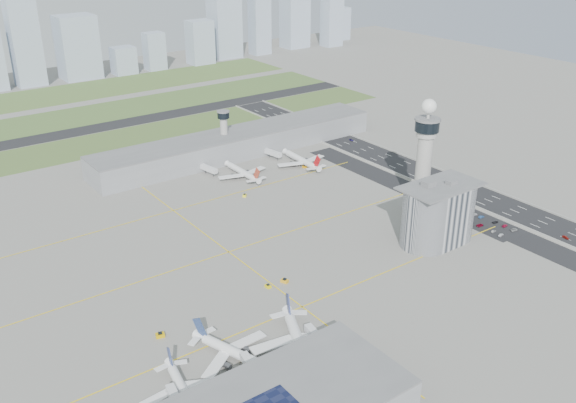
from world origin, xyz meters
TOP-DOWN VIEW (x-y plane):
  - ground at (0.00, 0.00)m, footprint 1000.00×1000.00m
  - grass_strip_0 at (-20.00, 225.00)m, footprint 480.00×50.00m
  - grass_strip_1 at (-20.00, 300.00)m, footprint 480.00×60.00m
  - grass_strip_2 at (-20.00, 380.00)m, footprint 480.00×70.00m
  - runway at (-20.00, 262.00)m, footprint 480.00×22.00m
  - highway at (115.00, 0.00)m, footprint 28.00×500.00m
  - barrier_left at (101.00, 0.00)m, footprint 0.60×500.00m
  - barrier_right at (129.00, 0.00)m, footprint 0.60×500.00m
  - landside_road at (90.00, -10.00)m, footprint 18.00×260.00m
  - parking_lot at (88.00, -22.00)m, footprint 20.00×44.00m
  - taxiway_line_h_0 at (-40.00, -30.00)m, footprint 260.00×0.60m
  - taxiway_line_h_1 at (-40.00, 30.00)m, footprint 260.00×0.60m
  - taxiway_line_h_2 at (-40.00, 90.00)m, footprint 260.00×0.60m
  - taxiway_line_v at (-40.00, 30.00)m, footprint 0.60×260.00m
  - control_tower at (72.00, 8.00)m, footprint 14.00×14.00m
  - secondary_tower at (30.00, 150.00)m, footprint 8.60×8.60m
  - admin_building at (51.99, -22.00)m, footprint 42.00×24.00m
  - terminal_pier at (40.00, 148.00)m, footprint 210.00×32.00m
  - airplane_near_a at (-107.02, -50.33)m, footprint 35.99×40.25m
  - airplane_near_b at (-81.69, -43.33)m, footprint 44.99×48.80m
  - airplane_near_c at (-58.97, -52.84)m, footprint 53.18×56.55m
  - airplane_far_a at (18.83, 110.48)m, footprint 34.55×40.46m
  - airplane_far_b at (61.92, 105.37)m, footprint 38.41×44.39m
  - jet_bridge_near_1 at (-83.00, -61.00)m, footprint 5.39×14.31m
  - jet_bridge_near_2 at (-53.00, -61.00)m, footprint 5.39×14.31m
  - jet_bridge_far_0 at (2.00, 132.00)m, footprint 5.39×14.31m
  - jet_bridge_far_1 at (52.00, 132.00)m, footprint 5.39×14.31m
  - tug_0 at (-98.16, -13.61)m, footprint 3.93×3.19m
  - tug_1 at (-79.07, -45.34)m, footprint 3.30×2.67m
  - tug_2 at (-42.89, -8.55)m, footprint 2.04×2.87m
  - tug_3 at (-34.33, -9.41)m, footprint 3.39×3.94m
  - tug_4 at (3.10, 82.84)m, footprint 3.42×3.49m
  - tug_5 at (60.42, 98.91)m, footprint 2.98×3.51m
  - car_lot_0 at (83.39, -38.46)m, footprint 3.95×2.04m
  - car_lot_1 at (83.78, -33.52)m, footprint 3.45×1.52m
  - car_lot_2 at (83.76, -24.75)m, footprint 4.44×2.12m
  - car_lot_3 at (82.43, -18.67)m, footprint 4.60×2.06m
  - car_lot_4 at (83.83, -12.14)m, footprint 3.56×1.79m
  - car_lot_5 at (82.63, -2.63)m, footprint 3.93×1.70m
  - car_lot_6 at (93.98, -38.89)m, footprint 4.54×2.46m
  - car_lot_7 at (94.04, -32.92)m, footprint 4.34×2.35m
  - car_lot_8 at (93.48, -27.22)m, footprint 3.81×1.57m
  - car_lot_9 at (92.77, -18.52)m, footprint 3.85×1.46m
  - car_lot_10 at (91.84, -13.92)m, footprint 4.72×2.72m
  - car_lot_11 at (92.27, -4.20)m, footprint 4.14×2.18m
  - car_hw_0 at (107.92, -59.97)m, footprint 2.15×4.02m
  - car_hw_1 at (114.30, 37.55)m, footprint 1.55×3.56m
  - car_hw_2 at (121.61, 122.40)m, footprint 2.43×4.15m
  - car_hw_4 at (108.15, 181.38)m, footprint 1.45×3.58m
  - skyline_bldg_8 at (-19.42, 431.56)m, footprint 26.33×21.06m
  - skyline_bldg_9 at (30.27, 432.32)m, footprint 36.96×29.57m
  - skyline_bldg_10 at (73.27, 423.68)m, footprint 23.01×18.41m
  - skyline_bldg_11 at (108.28, 423.34)m, footprint 20.22×16.18m
  - skyline_bldg_12 at (162.17, 421.29)m, footprint 26.14×20.92m
  - skyline_bldg_13 at (201.27, 433.27)m, footprint 32.26×25.81m
  - skyline_bldg_14 at (244.74, 426.38)m, footprint 21.59×17.28m
  - skyline_bldg_15 at (302.83, 435.54)m, footprint 30.25×24.20m
  - skyline_bldg_16 at (345.49, 415.96)m, footprint 23.04×18.43m
  - skyline_bldg_17 at (382.05, 443.29)m, footprint 22.64×18.11m

SIDE VIEW (x-z plane):
  - ground at x=0.00m, z-range 0.00..0.00m
  - taxiway_line_h_0 at x=-40.00m, z-range 0.00..0.01m
  - taxiway_line_h_1 at x=-40.00m, z-range 0.00..0.01m
  - taxiway_line_h_2 at x=-40.00m, z-range 0.00..0.01m
  - taxiway_line_v at x=-40.00m, z-range 0.00..0.01m
  - grass_strip_0 at x=-20.00m, z-range 0.00..0.08m
  - grass_strip_1 at x=-20.00m, z-range 0.00..0.08m
  - grass_strip_2 at x=-20.00m, z-range 0.00..0.08m
  - landside_road at x=90.00m, z-range 0.00..0.08m
  - highway at x=115.00m, z-range 0.00..0.10m
  - parking_lot at x=88.00m, z-range 0.00..0.10m
  - runway at x=-20.00m, z-range 0.01..0.11m
  - car_hw_2 at x=121.61m, z-range 0.00..1.08m
  - car_lot_1 at x=83.78m, z-range 0.00..1.10m
  - car_hw_1 at x=114.30m, z-range 0.00..1.14m
  - car_lot_11 at x=92.27m, z-range 0.00..1.14m
  - car_lot_4 at x=83.83m, z-range 0.00..1.16m
  - car_lot_7 at x=94.04m, z-range 0.00..1.19m
  - barrier_left at x=101.00m, z-range 0.00..1.20m
  - barrier_right at x=129.00m, z-range 0.00..1.20m
  - car_lot_6 at x=93.98m, z-range 0.00..1.21m
  - car_hw_4 at x=108.15m, z-range 0.00..1.22m
  - car_lot_2 at x=83.76m, z-range 0.00..1.22m
  - car_lot_10 at x=91.84m, z-range 0.00..1.24m
  - car_lot_9 at x=92.77m, z-range 0.00..1.25m
  - car_lot_5 at x=82.63m, z-range 0.00..1.26m
  - car_lot_0 at x=83.39m, z-range 0.00..1.29m
  - car_lot_8 at x=93.48m, z-range 0.00..1.29m
  - car_hw_0 at x=107.92m, z-range 0.00..1.30m
  - car_lot_3 at x=82.43m, z-range 0.00..1.31m
  - tug_2 at x=-42.89m, z-range 0.00..1.62m
  - tug_1 at x=-79.07m, z-range 0.00..1.67m
  - tug_4 at x=3.10m, z-range 0.00..1.68m
  - tug_5 at x=60.42m, z-range 0.00..1.73m
  - tug_3 at x=-34.33m, z-range 0.00..1.92m
  - tug_0 at x=-98.16m, z-range 0.00..1.99m
  - jet_bridge_near_1 at x=-83.00m, z-range 0.00..5.70m
  - jet_bridge_near_2 at x=-53.00m, z-range 0.00..5.70m
  - jet_bridge_far_0 at x=2.00m, z-range 0.00..5.70m
  - jet_bridge_far_1 at x=52.00m, z-range 0.00..5.70m
  - airplane_near_a at x=-107.02m, z-range 0.00..9.92m
  - airplane_far_a at x=18.83m, z-range 0.00..11.19m
  - airplane_near_b at x=-81.69m, z-range 0.00..11.23m
  - airplane_far_b at x=61.92m, z-range 0.00..11.86m
  - airplane_near_c at x=-58.97m, z-range 0.00..12.56m
  - terminal_pier at x=40.00m, z-range 0.00..15.80m
  - skyline_bldg_10 at x=73.27m, z-range 0.00..27.75m
  - admin_building at x=51.99m, z-range -1.45..32.05m
  - secondary_tower at x=30.00m, z-range 2.85..34.75m
  - skyline_bldg_11 at x=108.28m, z-range 0.00..38.97m
  - skyline_bldg_17 at x=382.05m, z-range 0.00..41.06m
  - skyline_bldg_12 at x=162.17m, z-range 0.00..46.89m
  - skyline_bldg_9 at x=30.27m, z-range 0.00..62.11m
  - skyline_bldg_15 at x=302.83m, z-range 0.00..63.40m
  - skyline_bldg_14 at x=244.74m, z-range 0.00..68.75m
  - control_tower at x=72.00m, z-range 2.79..67.29m
  - skyline_bldg_16 at x=345.49m, z-range 0.00..71.56m
  - skyline_bldg_13 at x=201.27m, z-range 0.00..81.20m
  - skyline_bldg_8 at x=-19.42m, z-range 0.00..83.39m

